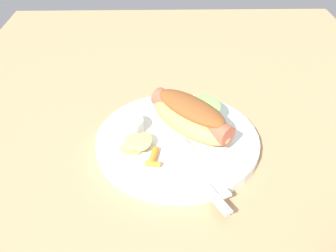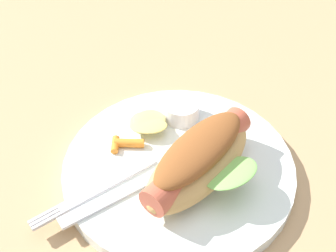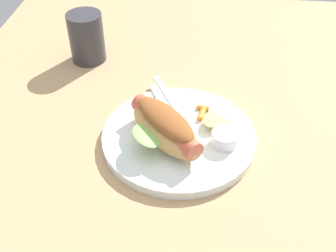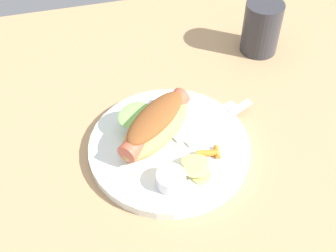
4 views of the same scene
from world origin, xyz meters
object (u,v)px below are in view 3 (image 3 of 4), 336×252
(plate, at_px, (179,137))
(carrot_garnish, at_px, (202,112))
(fork, at_px, (171,99))
(drinking_cup, at_px, (87,37))
(hot_dog, at_px, (165,127))
(knife, at_px, (164,106))
(chips_pile, at_px, (218,121))
(sauce_ramekin, at_px, (225,140))

(plate, height_order, carrot_garnish, carrot_garnish)
(fork, xyz_separation_m, drinking_cup, (-0.15, -0.19, 0.03))
(hot_dog, bearing_deg, drinking_cup, -5.49)
(hot_dog, bearing_deg, knife, -34.97)
(knife, bearing_deg, drinking_cup, 22.12)
(chips_pile, height_order, carrot_garnish, chips_pile)
(chips_pile, bearing_deg, sauce_ramekin, 13.62)
(carrot_garnish, bearing_deg, knife, -101.37)
(hot_dog, bearing_deg, sauce_ramekin, -133.45)
(knife, bearing_deg, chips_pile, -138.84)
(drinking_cup, bearing_deg, plate, 41.64)
(fork, bearing_deg, carrot_garnish, -146.93)
(hot_dog, relative_size, sauce_ramekin, 3.68)
(sauce_ramekin, relative_size, knife, 0.33)
(knife, height_order, chips_pile, chips_pile)
(plate, xyz_separation_m, drinking_cup, (-0.24, -0.21, 0.04))
(plate, relative_size, carrot_garnish, 6.47)
(hot_dog, xyz_separation_m, chips_pile, (-0.05, 0.08, -0.02))
(chips_pile, bearing_deg, plate, -67.19)
(fork, xyz_separation_m, chips_pile, (0.06, 0.09, 0.01))
(chips_pile, xyz_separation_m, drinking_cup, (-0.21, -0.27, 0.03))
(sauce_ramekin, height_order, fork, sauce_ramekin)
(sauce_ramekin, bearing_deg, chips_pile, -166.38)
(plate, relative_size, chips_pile, 4.70)
(hot_dog, height_order, knife, hot_dog)
(fork, distance_m, knife, 0.02)
(plate, xyz_separation_m, sauce_ramekin, (0.02, 0.07, 0.02))
(sauce_ramekin, distance_m, fork, 0.15)
(plate, bearing_deg, fork, -166.10)
(plate, bearing_deg, knife, -155.14)
(sauce_ramekin, relative_size, carrot_garnish, 1.10)
(chips_pile, xyz_separation_m, carrot_garnish, (-0.03, -0.03, -0.00))
(knife, relative_size, chips_pile, 2.42)
(hot_dog, bearing_deg, fork, -41.59)
(plate, bearing_deg, drinking_cup, -138.36)
(knife, bearing_deg, sauce_ramekin, -155.04)
(sauce_ramekin, bearing_deg, carrot_garnish, -153.71)
(plate, distance_m, drinking_cup, 0.32)
(fork, distance_m, chips_pile, 0.11)
(carrot_garnish, relative_size, drinking_cup, 0.38)
(sauce_ramekin, xyz_separation_m, drinking_cup, (-0.26, -0.29, 0.02))
(sauce_ramekin, xyz_separation_m, chips_pile, (-0.05, -0.01, -0.00))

